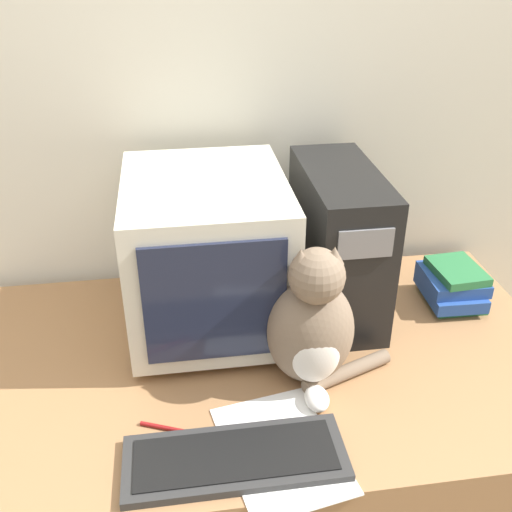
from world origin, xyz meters
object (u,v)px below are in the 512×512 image
at_px(computer_tower, 338,242).
at_px(pen, 173,429).
at_px(crt_monitor, 207,253).
at_px(cat, 313,326).
at_px(keyboard, 235,458).
at_px(book_stack, 453,285).

xyz_separation_m(computer_tower, pen, (-0.44, -0.39, -0.19)).
height_order(crt_monitor, pen, crt_monitor).
relative_size(cat, pen, 2.58).
relative_size(crt_monitor, cat, 1.30).
bearing_deg(keyboard, crt_monitor, 91.30).
xyz_separation_m(computer_tower, book_stack, (0.32, -0.03, -0.14)).
relative_size(crt_monitor, pen, 3.36).
bearing_deg(cat, book_stack, 30.86).
xyz_separation_m(crt_monitor, computer_tower, (0.33, 0.03, -0.01)).
distance_m(keyboard, pen, 0.15).
relative_size(computer_tower, keyboard, 0.96).
height_order(crt_monitor, computer_tower, crt_monitor).
relative_size(book_stack, pen, 1.37).
xyz_separation_m(crt_monitor, keyboard, (0.01, -0.46, -0.19)).
bearing_deg(computer_tower, book_stack, -5.44).
height_order(computer_tower, keyboard, computer_tower).
bearing_deg(pen, keyboard, -40.07).
bearing_deg(keyboard, computer_tower, 56.79).
distance_m(book_stack, pen, 0.84).
relative_size(cat, book_stack, 1.88).
bearing_deg(book_stack, computer_tower, 174.56).
xyz_separation_m(keyboard, pen, (-0.12, 0.10, -0.01)).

